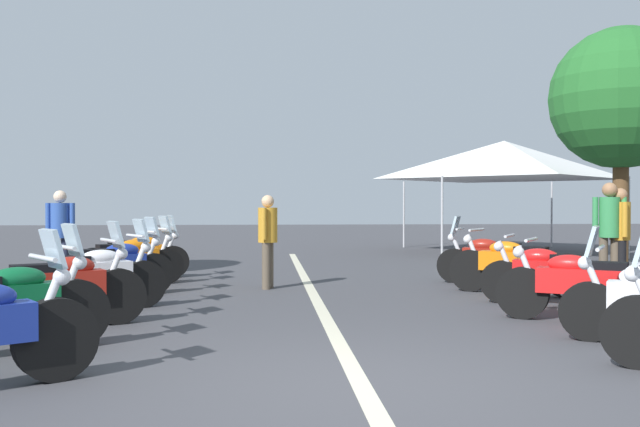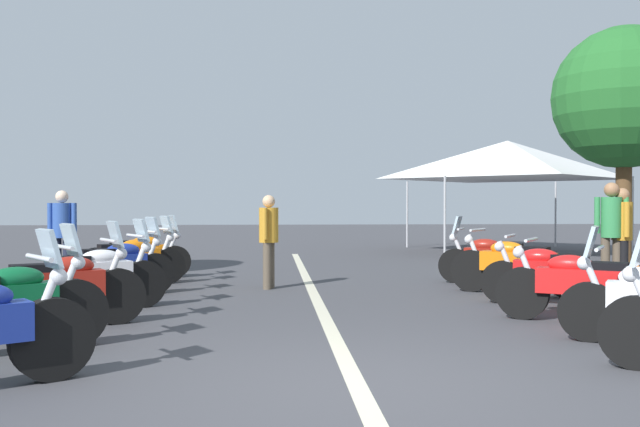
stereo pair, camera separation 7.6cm
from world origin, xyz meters
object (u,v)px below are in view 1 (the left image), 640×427
Objects in this scene: motorcycle_left_row_3 at (89,276)px; bystander_3 at (620,231)px; motorcycle_right_row_4 at (516,265)px; bystander_0 at (609,227)px; motorcycle_left_row_1 at (0,306)px; motorcycle_left_row_5 at (127,259)px; bystander_2 at (268,234)px; roadside_tree_1 at (621,99)px; motorcycle_left_row_6 at (136,255)px; event_tent at (504,160)px; motorcycle_left_row_4 at (112,267)px; traffic_cone_1 at (636,282)px; motorcycle_right_row_3 at (551,274)px; bystander_4 at (60,229)px; motorcycle_left_row_2 at (58,288)px; motorcycle_right_row_2 at (584,285)px; motorcycle_right_row_5 at (492,258)px.

motorcycle_left_row_3 is 1.15× the size of bystander_3.
motorcycle_right_row_4 is 1.79m from bystander_0.
bystander_3 is (4.27, -8.19, 0.50)m from motorcycle_left_row_1.
bystander_2 is at bearing -41.69° from motorcycle_left_row_5.
motorcycle_right_row_4 is at bearing -67.19° from bystander_0.
bystander_2 is 8.19m from roadside_tree_1.
event_tent reaches higher than motorcycle_left_row_6.
event_tent is (8.76, -1.29, 1.61)m from bystander_0.
motorcycle_left_row_6 is 2.97m from bystander_2.
motorcycle_left_row_4 is at bearing 134.31° from event_tent.
motorcycle_left_row_5 is at bearing 23.46° from motorcycle_right_row_4.
motorcycle_left_row_6 is (6.62, -0.05, -0.02)m from motorcycle_left_row_1.
traffic_cone_1 is at bearing -98.75° from bystander_3.
bystander_2 is 0.29× the size of event_tent.
bystander_0 is at bearing -37.10° from motorcycle_left_row_6.
bystander_2 is at bearing -85.44° from bystander_0.
roadside_tree_1 is (4.39, -2.06, 3.29)m from traffic_cone_1.
motorcycle_left_row_5 is at bearing 6.36° from motorcycle_right_row_3.
motorcycle_left_row_1 is 4.10m from motorcycle_left_row_4.
motorcycle_left_row_3 is at bearing -117.89° from bystander_2.
bystander_4 is (5.92, 1.13, 0.48)m from motorcycle_left_row_1.
event_tent is (10.36, -9.13, 2.18)m from motorcycle_left_row_3.
motorcycle_left_row_4 is at bearing -117.40° from motorcycle_left_row_5.
motorcycle_left_row_5 is 12.08m from event_tent.
bystander_3 is (2.87, -8.07, 0.50)m from motorcycle_left_row_2.
motorcycle_left_row_4 is 1.40m from motorcycle_left_row_5.
motorcycle_right_row_2 is 8.67m from bystander_4.
motorcycle_left_row_6 is at bearing 62.52° from motorcycle_left_row_5.
bystander_2 reaches higher than traffic_cone_1.
motorcycle_left_row_4 is 1.14× the size of bystander_2.
motorcycle_left_row_2 is 1.02× the size of motorcycle_right_row_2.
motorcycle_left_row_3 is at bearing -66.33° from bystander_0.
bystander_3 is at bearing -5.00° from motorcycle_left_row_1.
bystander_3 is 8.98m from event_tent.
bystander_4 is at bearing -88.15° from bystander_0.
motorcycle_left_row_3 is at bearing -108.96° from motorcycle_left_row_6.
bystander_0 is (-1.24, -7.91, 0.57)m from motorcycle_left_row_5.
motorcycle_right_row_4 is (2.55, -6.22, -0.00)m from motorcycle_left_row_2.
motorcycle_left_row_3 reaches higher than traffic_cone_1.
motorcycle_right_row_2 is at bearing -61.13° from motorcycle_left_row_6.
traffic_cone_1 is 5.86m from roadside_tree_1.
motorcycle_left_row_2 reaches higher than motorcycle_left_row_3.
motorcycle_right_row_5 is at bearing 94.67° from bystander_4.
motorcycle_left_row_5 is 6.32m from motorcycle_right_row_5.
motorcycle_left_row_3 is at bearing 92.77° from traffic_cone_1.
motorcycle_right_row_3 is 2.59m from motorcycle_right_row_5.
motorcycle_right_row_2 reaches higher than traffic_cone_1.
motorcycle_right_row_5 is at bearing -60.36° from motorcycle_right_row_3.
motorcycle_right_row_2 is at bearing 112.88° from motorcycle_right_row_3.
motorcycle_left_row_5 is 0.37× the size of roadside_tree_1.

